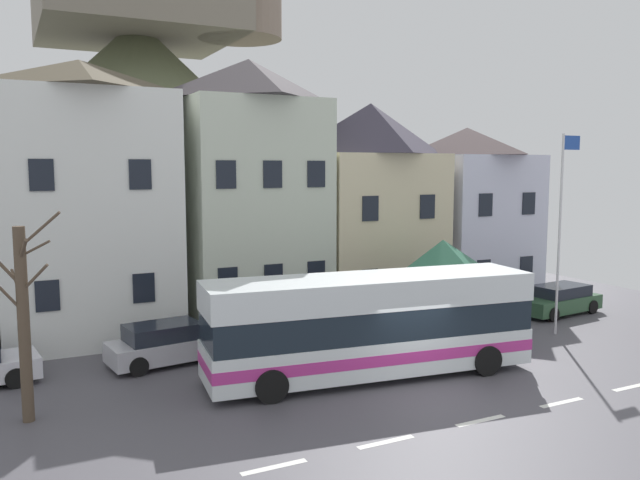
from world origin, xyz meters
TOP-DOWN VIEW (x-y plane):
  - ground_plane at (0.00, -0.00)m, footprint 40.00×60.00m
  - townhouse_01 at (-8.35, 11.85)m, footprint 6.63×5.77m
  - townhouse_02 at (-1.48, 11.59)m, footprint 5.84×5.25m
  - townhouse_03 at (4.61, 11.53)m, footprint 6.06×5.13m
  - townhouse_04 at (10.91, 12.17)m, footprint 5.51×6.39m
  - hilltop_castle at (-2.51, 30.08)m, footprint 35.15×35.15m
  - transit_bus at (-0.77, 2.46)m, footprint 11.00×3.77m
  - bus_shelter at (4.56, 5.71)m, footprint 3.60×3.60m
  - parked_car_01 at (11.65, 6.23)m, footprint 4.48×2.28m
  - parked_car_02 at (-6.38, 6.81)m, footprint 4.27×2.30m
  - parked_car_03 at (5.36, 6.86)m, footprint 4.73×2.21m
  - pedestrian_00 at (6.55, 3.27)m, footprint 0.32×0.32m
  - pedestrian_01 at (4.27, 4.50)m, footprint 0.29×0.36m
  - pedestrian_02 at (6.55, 4.35)m, footprint 0.36×0.37m
  - public_bench at (5.82, 7.69)m, footprint 1.65×0.48m
  - flagpole at (8.84, 3.66)m, footprint 0.95×0.10m
  - bare_tree_00 at (-10.90, 3.35)m, footprint 1.72×1.82m

SIDE VIEW (x-z plane):
  - ground_plane at x=0.00m, z-range -0.06..0.00m
  - public_bench at x=5.82m, z-range 0.04..0.91m
  - parked_car_01 at x=11.65m, z-range -0.01..1.33m
  - parked_car_03 at x=5.36m, z-range -0.01..1.37m
  - parked_car_02 at x=-6.38m, z-range -0.02..1.40m
  - pedestrian_01 at x=4.27m, z-range 0.03..1.60m
  - pedestrian_02 at x=6.55m, z-range 0.05..1.58m
  - pedestrian_00 at x=6.55m, z-range 0.13..1.78m
  - transit_bus at x=-0.77m, z-range 0.01..3.32m
  - bare_tree_00 at x=-10.90m, z-range -0.06..5.62m
  - bus_shelter at x=4.56m, z-range 1.18..5.07m
  - townhouse_04 at x=10.91m, z-range 0.00..8.86m
  - flagpole at x=8.84m, z-range 0.58..8.69m
  - townhouse_03 at x=4.61m, z-range 0.00..9.80m
  - townhouse_01 at x=-8.35m, z-range 0.00..10.92m
  - townhouse_02 at x=-1.48m, z-range 0.00..11.41m
  - hilltop_castle at x=-2.51m, z-range -3.81..21.61m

